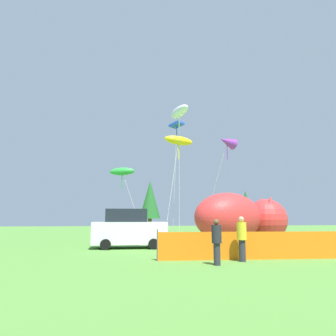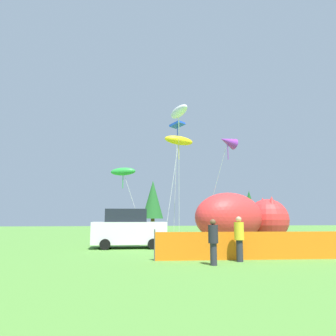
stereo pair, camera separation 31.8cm
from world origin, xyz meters
name	(u,v)px [view 1 (the left image)]	position (x,y,z in m)	size (l,w,h in m)	color
ground_plane	(213,254)	(0.00, 0.00, 0.00)	(120.00, 120.00, 0.00)	#548C38
parked_car	(129,229)	(-3.89, 3.61, 1.08)	(4.29, 2.18, 2.23)	white
folding_chair	(276,240)	(3.87, 0.97, 0.54)	(0.57, 0.57, 0.88)	#267F33
inflatable_cat	(240,219)	(4.53, 7.57, 1.64)	(8.34, 5.42, 3.55)	red
safety_fence	(273,245)	(1.80, -2.64, 0.57)	(9.77, 0.75, 1.25)	orange
spectator_in_green_shirt	(217,240)	(-1.08, -3.92, 0.91)	(0.36, 0.36, 1.67)	#2D2D38
spectator_in_blue_shirt	(242,237)	(0.24, -3.10, 0.97)	(0.39, 0.39, 1.77)	#2D2D38
kite_blue_box	(177,127)	(-0.26, 7.51, 8.46)	(1.28, 1.28, 8.84)	silver
kite_white_ghost	(179,112)	(-1.01, 2.97, 8.07)	(0.90, 3.17, 8.60)	silver
kite_yellow_hero	(179,141)	(-0.53, 5.52, 6.91)	(2.24, 1.40, 7.35)	silver
kite_purple_delta	(227,142)	(3.09, 5.98, 7.08)	(2.40, 2.54, 7.64)	silver
kite_green_fish	(122,172)	(-4.17, 9.38, 5.25)	(2.80, 1.25, 5.60)	silver
horizon_tree_east	(246,205)	(18.56, 39.22, 4.02)	(2.75, 2.75, 6.56)	brown
horizon_tree_west	(150,200)	(0.48, 30.44, 4.32)	(2.95, 2.95, 7.04)	brown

